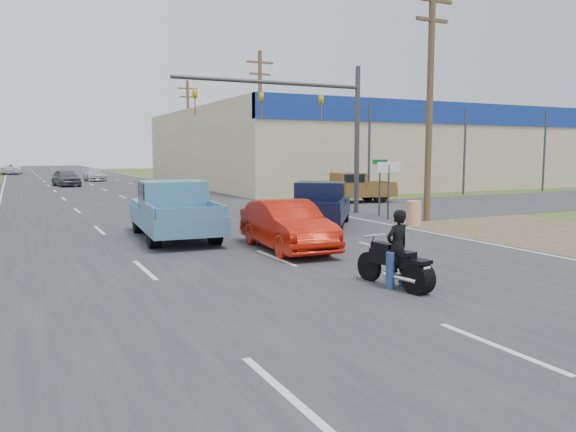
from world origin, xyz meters
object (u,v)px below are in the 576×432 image
rider (397,252)px  distant_car_grey (66,178)px  brown_pickup (347,188)px  distant_car_white (12,169)px  red_convertible (287,226)px  blue_pickup (173,209)px  distant_car_silver (95,175)px  navy_pickup (320,204)px  motorcycle (399,267)px

rider → distant_car_grey: (-3.17, 42.66, -0.07)m
brown_pickup → distant_car_white: brown_pickup is taller
red_convertible → distant_car_grey: (-3.14, 37.32, -0.00)m
rider → brown_pickup: 20.96m
blue_pickup → distant_car_silver: blue_pickup is taller
red_convertible → distant_car_grey: red_convertible is taller
distant_car_silver → navy_pickup: bearing=-88.1°
distant_car_grey → navy_pickup: bearing=-87.7°
distant_car_white → brown_pickup: bearing=113.8°
red_convertible → rider: size_ratio=2.78×
red_convertible → distant_car_silver: 46.00m
red_convertible → distant_car_silver: (0.32, 46.00, -0.10)m
motorcycle → distant_car_white: distant_car_white is taller
motorcycle → navy_pickup: bearing=61.5°
navy_pickup → distant_car_silver: 41.74m
motorcycle → brown_pickup: 21.01m
brown_pickup → motorcycle: bearing=159.1°
red_convertible → motorcycle: bearing=-85.9°
red_convertible → brown_pickup: brown_pickup is taller
motorcycle → blue_pickup: blue_pickup is taller
motorcycle → distant_car_grey: distant_car_grey is taller
brown_pickup → distant_car_white: size_ratio=1.06×
brown_pickup → distant_car_white: (-17.66, 55.97, -0.16)m
motorcycle → blue_pickup: 9.69m
brown_pickup → distant_car_grey: size_ratio=1.27×
blue_pickup → distant_car_grey: blue_pickup is taller
distant_car_grey → distant_car_white: 31.87m
navy_pickup → distant_car_white: bearing=135.7°
rider → navy_pickup: (3.61, 9.74, 0.08)m
motorcycle → rider: 0.33m
brown_pickup → distant_car_silver: size_ratio=1.24×
brown_pickup → red_convertible: bearing=149.8°
distant_car_white → rider: bearing=101.9°
rider → distant_car_silver: 51.34m
navy_pickup → red_convertible: bearing=-93.6°
motorcycle → red_convertible: bearing=82.0°
red_convertible → navy_pickup: navy_pickup is taller
red_convertible → motorcycle: size_ratio=2.08×
navy_pickup → distant_car_grey: 33.62m
navy_pickup → distant_car_silver: (-3.32, 41.60, -0.25)m
red_convertible → rider: (0.03, -5.34, 0.07)m
blue_pickup → distant_car_silver: (2.75, 42.04, -0.35)m
navy_pickup → motorcycle: bearing=-74.2°
motorcycle → distant_car_silver: 51.40m
distant_car_silver → distant_car_grey: bearing=-114.4°
distant_car_white → red_convertible: bearing=102.4°
brown_pickup → rider: bearing=159.0°
motorcycle → distant_car_silver: size_ratio=0.49×
motorcycle → distant_car_white: 74.68m
motorcycle → blue_pickup: (-2.47, 9.35, 0.51)m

